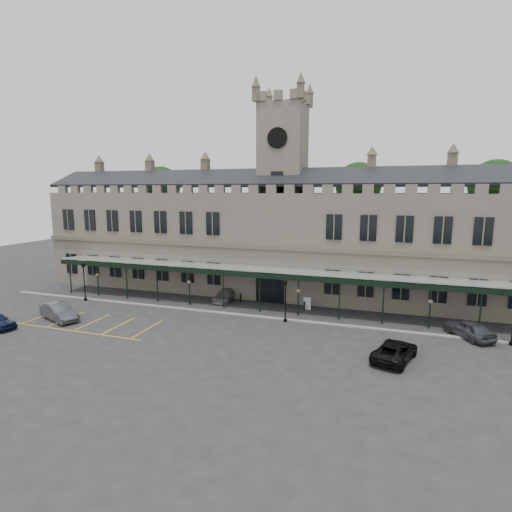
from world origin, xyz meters
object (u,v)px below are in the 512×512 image
(lamp_post_mid, at_px, (285,296))
(clock_tower, at_px, (283,183))
(car_van, at_px, (395,351))
(station_building, at_px, (282,239))
(sign_board, at_px, (307,304))
(car_right_a, at_px, (469,329))
(car_taxi, at_px, (225,295))
(traffic_cone, at_px, (400,362))
(car_left_b, at_px, (59,312))
(lamp_post_left, at_px, (84,277))

(lamp_post_mid, bearing_deg, clock_tower, 106.47)
(clock_tower, bearing_deg, car_van, -52.34)
(station_building, distance_m, lamp_post_mid, 12.05)
(sign_board, relative_size, car_right_a, 0.29)
(car_taxi, height_order, car_van, car_van)
(car_taxi, distance_m, car_van, 21.02)
(station_building, relative_size, lamp_post_mid, 14.09)
(lamp_post_mid, height_order, car_taxi, lamp_post_mid)
(traffic_cone, xyz_separation_m, sign_board, (-8.92, 11.29, 0.33))
(station_building, xyz_separation_m, car_left_b, (-17.50, -17.24, -5.65))
(traffic_cone, distance_m, car_taxi, 21.85)
(traffic_cone, distance_m, car_van, 1.10)
(car_right_a, bearing_deg, traffic_cone, 19.79)
(clock_tower, relative_size, sign_board, 18.85)
(sign_board, distance_m, car_left_b, 24.47)
(car_left_b, bearing_deg, traffic_cone, -68.66)
(car_taxi, bearing_deg, lamp_post_left, -163.32)
(lamp_post_left, height_order, traffic_cone, lamp_post_left)
(lamp_post_left, distance_m, car_left_b, 7.06)
(traffic_cone, relative_size, car_taxi, 0.15)
(station_building, bearing_deg, car_taxi, -130.24)
(lamp_post_left, bearing_deg, sign_board, 10.37)
(station_building, relative_size, traffic_cone, 94.26)
(clock_tower, height_order, car_van, clock_tower)
(lamp_post_left, relative_size, car_taxi, 1.06)
(car_van, bearing_deg, car_right_a, -114.25)
(lamp_post_left, distance_m, traffic_cone, 34.14)
(lamp_post_mid, bearing_deg, car_left_b, -163.05)
(clock_tower, height_order, lamp_post_left, clock_tower)
(lamp_post_left, relative_size, lamp_post_mid, 1.07)
(car_left_b, bearing_deg, car_van, -66.87)
(car_van, bearing_deg, sign_board, -32.87)
(station_building, relative_size, car_taxi, 13.96)
(sign_board, xyz_separation_m, car_van, (8.54, -10.33, 0.05))
(car_taxi, bearing_deg, station_building, 48.00)
(lamp_post_left, bearing_deg, station_building, 28.62)
(car_van, xyz_separation_m, car_right_a, (5.98, 6.69, 0.07))
(sign_board, bearing_deg, lamp_post_left, -173.19)
(lamp_post_left, bearing_deg, car_van, -10.06)
(traffic_cone, xyz_separation_m, car_van, (-0.38, 0.96, 0.38))
(clock_tower, bearing_deg, station_building, -90.00)
(station_building, distance_m, car_right_a, 22.23)
(car_taxi, bearing_deg, sign_board, -4.93)
(sign_board, bearing_deg, lamp_post_mid, -108.63)
(lamp_post_mid, xyz_separation_m, sign_board, (1.21, 4.48, -1.88))
(lamp_post_mid, height_order, car_left_b, lamp_post_mid)
(clock_tower, height_order, car_taxi, clock_tower)
(clock_tower, xyz_separation_m, lamp_post_left, (-19.99, -10.99, -10.42))
(lamp_post_left, xyz_separation_m, car_left_b, (2.49, -6.33, -1.87))
(station_building, distance_m, lamp_post_left, 23.09)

